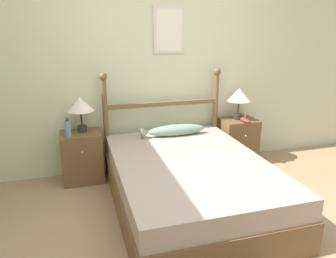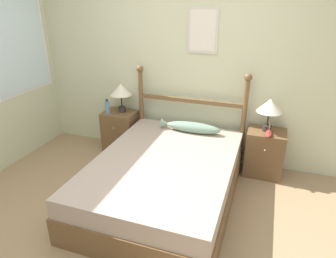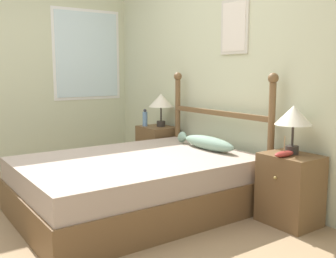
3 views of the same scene
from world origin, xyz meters
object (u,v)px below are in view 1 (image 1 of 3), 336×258
at_px(nightstand_left, 82,157).
at_px(bottle, 68,128).
at_px(bed, 190,183).
at_px(model_boat, 245,120).
at_px(table_lamp_right, 239,96).
at_px(table_lamp_left, 80,106).
at_px(nightstand_right, 238,141).
at_px(fish_pillow, 174,130).

bearing_deg(nightstand_left, bottle, -143.26).
height_order(bed, model_boat, model_boat).
distance_m(bed, nightstand_left, 1.33).
bearing_deg(table_lamp_right, nightstand_left, -179.43).
bearing_deg(table_lamp_left, table_lamp_right, -0.69).
bearing_deg(bed, nightstand_right, 41.76).
relative_size(nightstand_right, table_lamp_right, 1.46).
xyz_separation_m(nightstand_right, fish_pillow, (-0.91, -0.12, 0.27)).
bearing_deg(table_lamp_left, nightstand_left, -118.89).
xyz_separation_m(bed, table_lamp_left, (-0.97, 0.93, 0.64)).
distance_m(nightstand_left, nightstand_right, 1.98).
bearing_deg(bed, table_lamp_left, 136.20).
relative_size(bed, nightstand_left, 3.47).
relative_size(nightstand_right, bottle, 2.75).
xyz_separation_m(table_lamp_left, fish_pillow, (1.05, -0.17, -0.33)).
bearing_deg(bottle, fish_pillow, -1.44).
bearing_deg(table_lamp_left, nightstand_right, -1.25).
xyz_separation_m(table_lamp_left, table_lamp_right, (1.94, -0.02, 0.00)).
distance_m(nightstand_right, fish_pillow, 0.96).
xyz_separation_m(bed, nightstand_right, (0.99, 0.88, 0.05)).
xyz_separation_m(table_lamp_right, model_boat, (0.03, -0.13, -0.28)).
relative_size(bed, table_lamp_right, 5.06).
height_order(bed, table_lamp_right, table_lamp_right).
bearing_deg(bottle, model_boat, -0.54).
height_order(bed, bottle, bottle).
height_order(nightstand_left, fish_pillow, fish_pillow).
xyz_separation_m(nightstand_right, bottle, (-2.11, -0.09, 0.39)).
distance_m(nightstand_right, model_boat, 0.34).
relative_size(table_lamp_left, fish_pillow, 0.52).
relative_size(bed, model_boat, 9.64).
xyz_separation_m(bed, nightstand_left, (-0.99, 0.88, 0.05)).
height_order(nightstand_right, table_lamp_left, table_lamp_left).
bearing_deg(table_lamp_right, model_boat, -77.79).
relative_size(bed, fish_pillow, 2.62).
relative_size(bed, table_lamp_left, 5.06).
xyz_separation_m(bed, table_lamp_right, (0.98, 0.90, 0.64)).
height_order(table_lamp_left, bottle, table_lamp_left).
relative_size(bed, nightstand_right, 3.47).
distance_m(table_lamp_left, model_boat, 2.00).
distance_m(bed, model_boat, 1.32).
bearing_deg(model_boat, bottle, 179.46).
xyz_separation_m(table_lamp_left, model_boat, (1.97, -0.16, -0.28)).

